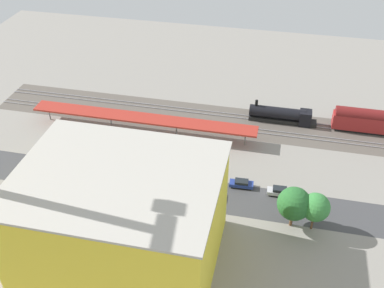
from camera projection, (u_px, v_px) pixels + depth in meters
ground_plane at (177, 173)px, 95.28m from camera, size 163.27×163.27×0.00m
rail_bed at (199, 118)px, 112.48m from camera, size 102.08×13.70×0.01m
street_asphalt at (171, 190)px, 91.01m from camera, size 102.07×9.27×0.01m
track_rails at (199, 117)px, 112.37m from camera, size 102.04×7.26×0.12m
platform_canopy_near at (143, 118)px, 105.57m from camera, size 53.05×4.42×3.93m
locomotive at (283, 115)px, 110.00m from camera, size 16.12×2.99×5.18m
passenger_coach at (373, 121)px, 105.68m from camera, size 18.07×3.04×5.97m
parked_car_0 at (279, 192)px, 89.42m from camera, size 4.85×2.04×1.70m
parked_car_1 at (241, 184)px, 91.38m from camera, size 4.85×2.07×1.57m
parked_car_2 at (200, 179)px, 92.67m from camera, size 4.68×2.05×1.65m
parked_car_3 at (163, 174)px, 93.96m from camera, size 4.50×2.06×1.64m
parked_car_4 at (125, 170)px, 94.81m from camera, size 4.37×1.91×1.68m
construction_building at (122, 220)px, 72.14m from camera, size 30.20×23.92×17.41m
construction_roof_slab at (116, 177)px, 66.93m from camera, size 30.80×24.52×0.40m
box_truck_0 at (181, 186)px, 89.45m from camera, size 9.80×3.00×3.45m
box_truck_1 at (130, 180)px, 90.82m from camera, size 8.92×2.78×3.67m
box_truck_2 at (168, 182)px, 90.31m from camera, size 10.11×2.95×3.52m
street_tree_0 at (316, 207)px, 79.53m from camera, size 5.12×5.12×7.76m
street_tree_1 at (80, 172)px, 87.39m from camera, size 4.74×4.74×7.56m
street_tree_2 at (132, 181)px, 84.85m from camera, size 4.45×4.45×7.64m
street_tree_3 at (84, 177)px, 86.93m from camera, size 6.11×6.11×7.75m
street_tree_4 at (294, 204)px, 80.14m from camera, size 6.02×6.02×8.29m
traffic_light at (91, 179)px, 87.24m from camera, size 0.50×0.36×6.25m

